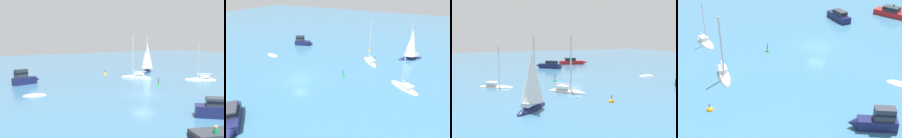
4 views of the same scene
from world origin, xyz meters
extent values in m
plane|color=teal|center=(0.00, 0.00, 0.00)|extent=(160.00, 160.00, 0.00)
ellipsoid|color=silver|center=(-15.56, -4.91, 0.00)|extent=(5.19, 4.15, 0.70)
cube|color=silver|center=(-16.09, -4.56, 0.56)|extent=(1.89, 1.74, 0.42)
cylinder|color=silver|center=(-15.13, -5.20, 3.25)|extent=(0.13, 0.13, 5.81)
cylinder|color=silver|center=(-16.11, -4.55, 1.02)|extent=(2.02, 1.39, 0.10)
cube|color=#B21E1E|center=(8.15, 18.11, 0.46)|extent=(6.70, 3.99, 0.92)
cone|color=#B21E1E|center=(11.88, 16.91, 0.46)|extent=(1.79, 1.36, 0.92)
cube|color=#2D333D|center=(7.95, 18.17, 1.32)|extent=(3.18, 2.49, 0.80)
cube|color=black|center=(7.95, 18.17, 1.36)|extent=(3.23, 2.54, 0.24)
cylinder|color=#19994C|center=(8.21, 18.47, 1.46)|extent=(0.32, 0.32, 1.07)
sphere|color=tan|center=(8.21, 18.47, 2.12)|extent=(0.24, 0.24, 0.24)
ellipsoid|color=silver|center=(-7.51, -12.35, 0.00)|extent=(4.51, 4.87, 0.99)
cube|color=white|center=(-7.94, -11.87, 0.69)|extent=(1.74, 1.80, 0.40)
cylinder|color=silver|center=(-7.16, -12.75, 4.07)|extent=(0.19, 0.19, 7.15)
cylinder|color=silver|center=(-7.95, -11.85, 1.14)|extent=(1.71, 1.91, 0.15)
ellipsoid|color=#191E4C|center=(-14.10, -17.81, 0.00)|extent=(4.73, 4.37, 1.06)
cube|color=silver|center=(-14.56, -18.22, 0.75)|extent=(1.75, 1.69, 0.44)
cylinder|color=silver|center=(-13.71, -17.47, 3.99)|extent=(0.19, 0.19, 6.92)
cylinder|color=silver|center=(-14.58, -18.24, 1.22)|extent=(1.85, 1.66, 0.15)
cone|color=white|center=(-14.01, -17.73, 3.42)|extent=(3.29, 3.29, 5.19)
cube|color=#191E4C|center=(-0.14, 12.34, 0.54)|extent=(4.92, 4.64, 1.07)
cone|color=#191E4C|center=(-2.49, 14.44, 0.54)|extent=(1.67, 1.65, 1.07)
cube|color=#2D333D|center=(0.09, 12.14, 1.44)|extent=(2.84, 2.73, 0.74)
cube|color=black|center=(0.09, 12.14, 1.48)|extent=(2.89, 2.79, 0.24)
ellipsoid|color=white|center=(12.09, -6.18, 0.00)|extent=(3.10, 1.81, 0.49)
sphere|color=green|center=(-5.83, -4.03, 0.00)|extent=(0.51, 0.51, 0.51)
cylinder|color=black|center=(-5.83, -4.03, 0.71)|extent=(0.08, 0.08, 0.90)
sphere|color=orange|center=(-4.97, -18.86, 0.00)|extent=(0.68, 0.68, 0.68)
cylinder|color=black|center=(-4.97, -18.86, 0.56)|extent=(0.08, 0.08, 0.44)
camera|label=1|loc=(22.34, 30.24, 7.63)|focal=47.98mm
camera|label=2|loc=(-19.46, 23.21, 14.75)|focal=32.66mm
camera|label=3|loc=(-21.44, -41.62, 7.47)|focal=39.66mm
camera|label=4|loc=(12.91, -40.44, 19.11)|focal=51.93mm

